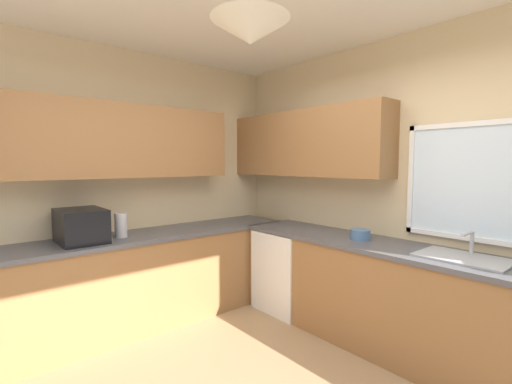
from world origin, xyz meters
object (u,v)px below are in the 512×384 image
Objects in this scene: microwave at (81,226)px; bowl at (360,234)px; kettle at (121,225)px; sink_assembly at (463,257)px; dishwasher at (290,270)px.

microwave is 2.72× the size of bowl.
bowl is at bearing 47.32° from kettle.
microwave is 0.81× the size of sink_assembly.
bowl is (0.85, 0.03, 0.52)m from dishwasher.
dishwasher is 1.77m from sink_assembly.
sink_assembly is (2.34, 1.62, -0.10)m from kettle.
kettle reaches higher than bowl.
kettle reaches higher than sink_assembly.
microwave is 0.34m from kettle.
kettle is at bearing -132.68° from bowl.
bowl reaches higher than dishwasher.
sink_assembly is at bearing 34.72° from kettle.
kettle is at bearing -145.28° from sink_assembly.
kettle is at bearing -111.95° from dishwasher.
sink_assembly reaches higher than dishwasher.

